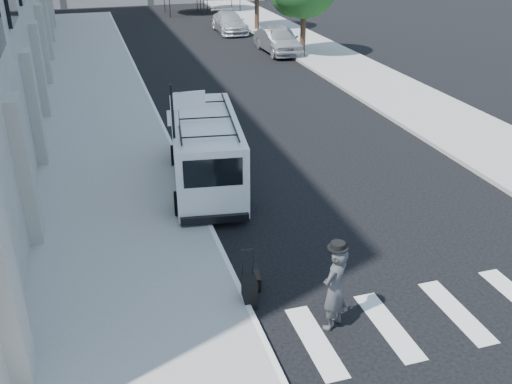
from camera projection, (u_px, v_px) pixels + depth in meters
ground at (307, 255)px, 14.02m from camera, size 120.00×120.00×0.00m
sidewalk_left at (96, 92)px, 26.62m from camera, size 4.50×48.00×0.15m
sidewalk_right at (324, 55)px, 33.53m from camera, size 4.00×56.00×0.15m
sign_pole at (182, 121)px, 14.98m from camera, size 1.03×0.07×3.50m
businessman at (335, 288)px, 11.20m from camera, size 0.81×0.74×1.85m
briefcase at (257, 281)px, 12.73m from camera, size 0.18×0.45×0.34m
suitcase at (249, 291)px, 12.11m from camera, size 0.33×0.48×1.26m
cargo_van at (205, 150)px, 17.17m from camera, size 2.65×6.00×2.20m
parked_car_a at (280, 40)px, 34.03m from camera, size 2.17×4.79×1.59m
parked_car_b at (276, 41)px, 34.14m from camera, size 1.64×4.22×1.37m
parked_car_c at (229, 23)px, 40.01m from camera, size 1.99×4.72×1.36m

